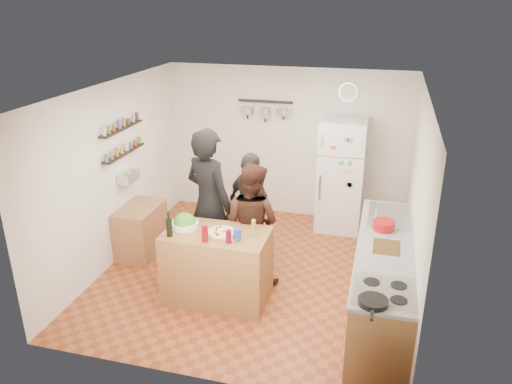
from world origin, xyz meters
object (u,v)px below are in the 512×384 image
(skillet, at_px, (373,302))
(fridge, at_px, (341,175))
(pepper_mill, at_px, (254,229))
(person_center, at_px, (251,223))
(red_bowl, at_px, (384,225))
(wall_clock, at_px, (348,92))
(person_back, at_px, (251,208))
(side_table, at_px, (141,230))
(wine_bottle, at_px, (169,228))
(salt_canister, at_px, (237,235))
(counter_run, at_px, (383,282))
(prep_island, at_px, (217,266))
(person_left, at_px, (209,203))
(salad_bowl, at_px, (185,225))

(skillet, xyz_separation_m, fridge, (-0.65, 3.50, -0.05))
(pepper_mill, bearing_deg, person_center, 108.36)
(red_bowl, xyz_separation_m, wall_clock, (-0.70, 2.20, 1.17))
(person_center, bearing_deg, red_bowl, -162.20)
(person_back, distance_m, side_table, 1.67)
(wine_bottle, distance_m, skillet, 2.51)
(salt_canister, height_order, fridge, fridge)
(salt_canister, height_order, counter_run, salt_canister)
(prep_island, bearing_deg, person_center, 62.89)
(person_left, xyz_separation_m, person_center, (0.58, -0.05, -0.20))
(person_left, bearing_deg, fridge, -104.59)
(prep_island, xyz_separation_m, pepper_mill, (0.45, 0.05, 0.54))
(person_left, relative_size, skillet, 7.31)
(person_center, bearing_deg, wine_bottle, 61.13)
(salad_bowl, relative_size, fridge, 0.19)
(salad_bowl, relative_size, person_left, 0.17)
(wine_bottle, height_order, person_center, person_center)
(person_left, relative_size, side_table, 2.53)
(red_bowl, bearing_deg, counter_run, -83.34)
(pepper_mill, relative_size, fridge, 0.09)
(prep_island, relative_size, skillet, 4.52)
(red_bowl, bearing_deg, wall_clock, 107.64)
(fridge, bearing_deg, salt_canister, -109.73)
(person_back, bearing_deg, fridge, -90.58)
(person_center, relative_size, person_back, 1.03)
(person_left, height_order, fridge, person_left)
(prep_island, height_order, person_left, person_left)
(red_bowl, bearing_deg, wine_bottle, -161.53)
(prep_island, height_order, counter_run, prep_island)
(pepper_mill, bearing_deg, wall_clock, 74.20)
(side_table, bearing_deg, red_bowl, -4.18)
(side_table, bearing_deg, person_center, -9.28)
(person_left, bearing_deg, wall_clock, -100.10)
(pepper_mill, bearing_deg, wine_bottle, -164.13)
(side_table, bearing_deg, fridge, 31.11)
(counter_run, bearing_deg, prep_island, -175.32)
(salad_bowl, height_order, red_bowl, red_bowl)
(person_back, relative_size, side_table, 1.98)
(salad_bowl, relative_size, pepper_mill, 2.01)
(wine_bottle, height_order, fridge, fridge)
(salt_canister, height_order, person_left, person_left)
(pepper_mill, relative_size, person_center, 0.10)
(person_center, xyz_separation_m, fridge, (0.94, 1.91, 0.09))
(person_center, xyz_separation_m, wall_clock, (0.94, 2.24, 1.34))
(person_left, height_order, person_center, person_left)
(wall_clock, bearing_deg, person_back, -122.72)
(prep_island, bearing_deg, red_bowl, 17.04)
(prep_island, height_order, pepper_mill, pepper_mill)
(salad_bowl, xyz_separation_m, person_back, (0.55, 1.03, -0.15))
(prep_island, relative_size, person_left, 0.62)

